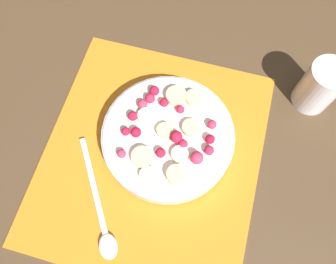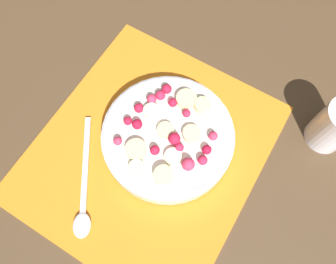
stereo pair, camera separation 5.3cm
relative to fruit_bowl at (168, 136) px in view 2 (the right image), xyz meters
name	(u,v)px [view 2 (the right image)]	position (x,y,z in m)	size (l,w,h in m)	color
ground_plane	(149,151)	(0.03, -0.02, -0.03)	(3.00, 3.00, 0.00)	#4C3823
placemat	(149,150)	(0.03, -0.02, -0.02)	(0.41, 0.36, 0.01)	orange
fruit_bowl	(168,136)	(0.00, 0.00, 0.00)	(0.22, 0.22, 0.06)	silver
spoon	(83,199)	(0.16, -0.07, -0.02)	(0.18, 0.13, 0.01)	silver
drinking_glass	(335,126)	(-0.15, 0.23, 0.02)	(0.07, 0.07, 0.10)	white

